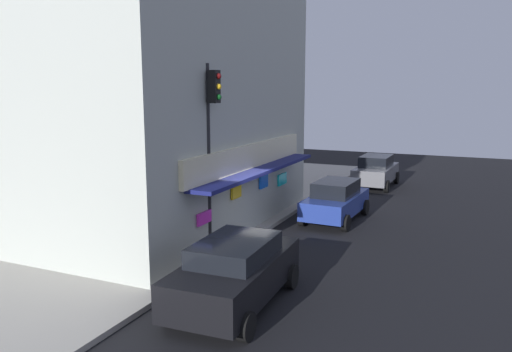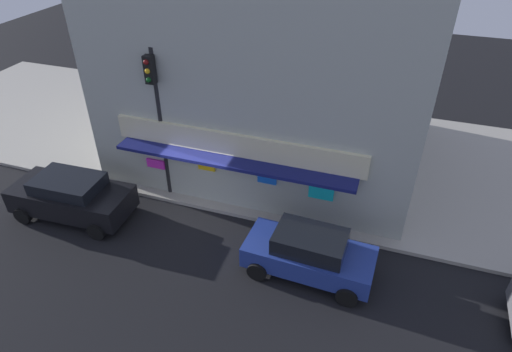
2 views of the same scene
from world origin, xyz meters
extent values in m
plane|color=black|center=(0.00, 0.00, 0.00)|extent=(54.50, 54.50, 0.00)
cube|color=#A39E93|center=(0.00, 5.30, 0.07)|extent=(36.33, 10.59, 0.15)
cube|color=#ADB2A8|center=(1.30, 5.18, 4.60)|extent=(11.98, 9.41, 8.90)
cube|color=beige|center=(1.30, 0.40, 2.87)|extent=(9.11, 0.16, 0.85)
cube|color=navy|center=(1.30, 0.05, 2.40)|extent=(8.63, 0.90, 0.12)
cube|color=#E533CC|center=(-2.01, 0.42, 1.41)|extent=(0.75, 0.08, 0.36)
cube|color=yellow|center=(0.14, 0.42, 1.79)|extent=(0.66, 0.08, 0.40)
cube|color=blue|center=(2.46, 0.42, 1.79)|extent=(0.69, 0.08, 0.53)
cube|color=#19D8E5|center=(4.41, 0.42, 1.54)|extent=(0.87, 0.08, 0.47)
cylinder|color=black|center=(-1.58, 0.51, 3.05)|extent=(0.18, 0.18, 5.80)
cube|color=black|center=(-1.58, 0.26, 5.27)|extent=(0.32, 0.28, 0.95)
sphere|color=maroon|center=(-1.58, 0.11, 5.57)|extent=(0.18, 0.18, 0.18)
sphere|color=yellow|center=(-1.58, 0.11, 5.27)|extent=(0.18, 0.18, 0.18)
sphere|color=#0F4C19|center=(-1.58, 0.11, 4.97)|extent=(0.18, 0.18, 0.18)
cylinder|color=#B2B2B7|center=(0.34, 1.20, 0.43)|extent=(0.24, 0.24, 0.56)
sphere|color=#B2B2B7|center=(0.34, 1.20, 0.78)|extent=(0.21, 0.21, 0.21)
cylinder|color=#B2B2B7|center=(0.15, 1.20, 0.46)|extent=(0.12, 0.10, 0.10)
cylinder|color=#B2B2B7|center=(0.52, 1.20, 0.46)|extent=(0.12, 0.10, 0.10)
cylinder|color=#2D2D2D|center=(3.78, 1.28, 0.53)|extent=(0.50, 0.50, 0.78)
cylinder|color=black|center=(3.16, 2.36, 0.61)|extent=(0.23, 0.23, 0.93)
cylinder|color=black|center=(2.86, 2.61, 0.61)|extent=(0.23, 0.23, 0.93)
cube|color=#334C8C|center=(3.01, 2.49, 1.42)|extent=(0.45, 0.47, 0.69)
sphere|color=tan|center=(3.01, 2.49, 1.91)|extent=(0.22, 0.22, 0.22)
cylinder|color=#334C8C|center=(3.15, 2.67, 1.39)|extent=(0.14, 0.14, 0.62)
cylinder|color=#334C8C|center=(2.86, 2.31, 1.39)|extent=(0.14, 0.14, 0.62)
cylinder|color=#59595B|center=(-1.52, 1.85, 0.36)|extent=(0.45, 0.45, 0.43)
sphere|color=#2D7A33|center=(-1.52, 1.85, 0.88)|extent=(0.73, 0.73, 0.73)
cylinder|color=#59595B|center=(4.55, 2.64, 0.34)|extent=(0.41, 0.41, 0.38)
sphere|color=#1E6628|center=(4.55, 2.64, 0.82)|extent=(0.69, 0.69, 0.69)
cube|color=black|center=(-4.33, -1.77, 0.76)|extent=(4.45, 2.04, 0.87)
cube|color=black|center=(-4.33, -1.77, 1.42)|extent=(2.43, 1.66, 0.46)
cylinder|color=black|center=(-2.84, -0.78, 0.32)|extent=(0.65, 0.25, 0.64)
cylinder|color=black|center=(-2.76, -2.64, 0.32)|extent=(0.65, 0.25, 0.64)
cylinder|color=black|center=(-5.90, -0.90, 0.32)|extent=(0.65, 0.25, 0.64)
cylinder|color=black|center=(-5.83, -2.77, 0.32)|extent=(0.65, 0.25, 0.64)
cube|color=navy|center=(4.56, -1.83, 0.68)|extent=(4.08, 1.85, 0.71)
cube|color=black|center=(4.56, -1.83, 1.32)|extent=(2.22, 1.50, 0.57)
cylinder|color=black|center=(5.99, -1.04, 0.32)|extent=(0.65, 0.25, 0.64)
cylinder|color=black|center=(5.93, -2.73, 0.32)|extent=(0.65, 0.25, 0.64)
cylinder|color=black|center=(3.19, -0.93, 0.32)|extent=(0.65, 0.25, 0.64)
cylinder|color=black|center=(3.12, -2.61, 0.32)|extent=(0.65, 0.25, 0.64)
camera|label=1|loc=(-14.69, -6.97, 5.21)|focal=35.35mm
camera|label=2|loc=(6.17, -11.72, 10.49)|focal=30.74mm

